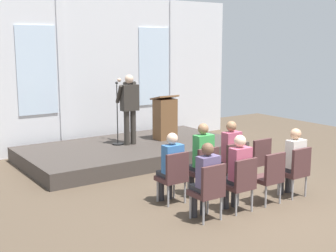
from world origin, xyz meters
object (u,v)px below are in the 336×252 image
(chair_r0_c0, at_px, (174,175))
(audience_r1_c1, at_px, (238,169))
(chair_r1_c1, at_px, (241,182))
(audience_r0_c2, at_px, (230,152))
(audience_r0_c0, at_px, (171,164))
(audience_r1_c0, at_px, (206,177))
(audience_r0_c1, at_px, (202,156))
(chair_r1_c3, at_px, (296,169))
(mic_stand, at_px, (118,131))
(chair_r1_c2, at_px, (270,175))
(chair_r0_c2, at_px, (232,163))
(speaker, at_px, (129,104))
(lectern, at_px, (165,118))
(chair_r1_c0, at_px, (209,189))
(chair_r0_c1, at_px, (204,169))
(audience_r1_c3, at_px, (293,158))
(chair_r0_c3, at_px, (258,158))

(chair_r0_c0, xyz_separation_m, audience_r1_c1, (0.69, -0.89, 0.20))
(chair_r1_c1, bearing_deg, audience_r0_c2, 56.89)
(audience_r0_c0, height_order, audience_r1_c0, audience_r0_c0)
(audience_r0_c1, bearing_deg, chair_r1_c3, -37.45)
(mic_stand, bearing_deg, chair_r1_c2, -82.03)
(audience_r0_c1, distance_m, chair_r0_c2, 0.73)
(mic_stand, bearing_deg, speaker, -31.19)
(lectern, bearing_deg, audience_r1_c1, -108.19)
(audience_r0_c2, height_order, audience_r1_c1, audience_r0_c2)
(speaker, relative_size, chair_r1_c3, 1.83)
(speaker, bearing_deg, lectern, 2.23)
(chair_r1_c0, relative_size, audience_r1_c1, 0.71)
(audience_r1_c0, bearing_deg, chair_r1_c2, -3.49)
(lectern, distance_m, chair_r0_c2, 3.46)
(audience_r0_c2, distance_m, chair_r1_c0, 1.75)
(chair_r0_c1, relative_size, chair_r0_c2, 1.00)
(chair_r0_c2, bearing_deg, chair_r1_c3, -54.80)
(speaker, height_order, chair_r0_c0, speaker)
(chair_r0_c1, distance_m, audience_r0_c1, 0.24)
(mic_stand, distance_m, audience_r1_c3, 4.56)
(chair_r0_c0, relative_size, chair_r0_c3, 1.00)
(audience_r0_c1, height_order, audience_r1_c0, audience_r0_c1)
(chair_r0_c1, relative_size, chair_r0_c3, 1.00)
(audience_r0_c0, distance_m, chair_r0_c1, 0.72)
(chair_r1_c0, bearing_deg, lectern, 64.31)
(speaker, xyz_separation_m, chair_r0_c1, (-0.32, -3.32, -0.81))
(chair_r0_c0, height_order, chair_r1_c1, same)
(chair_r0_c2, height_order, audience_r0_c2, audience_r0_c2)
(speaker, xyz_separation_m, chair_r1_c2, (0.37, -4.30, -0.81))
(chair_r0_c3, bearing_deg, chair_r0_c1, 180.00)
(mic_stand, relative_size, chair_r0_c0, 1.65)
(audience_r0_c0, xyz_separation_m, chair_r0_c2, (1.38, -0.08, -0.18))
(lectern, xyz_separation_m, chair_r1_c1, (-1.40, -4.34, -0.36))
(chair_r0_c0, bearing_deg, audience_r0_c1, 6.51)
(chair_r0_c0, xyz_separation_m, chair_r0_c2, (1.38, 0.00, 0.00))
(chair_r1_c2, bearing_deg, chair_r1_c0, 180.00)
(chair_r1_c3, bearing_deg, chair_r1_c2, 180.00)
(chair_r1_c2, bearing_deg, lectern, 80.70)
(speaker, height_order, chair_r1_c1, speaker)
(mic_stand, relative_size, audience_r1_c3, 1.21)
(chair_r0_c2, height_order, audience_r1_c0, audience_r1_c0)
(audience_r0_c1, relative_size, audience_r1_c0, 1.08)
(audience_r0_c2, bearing_deg, chair_r1_c3, -56.89)
(chair_r1_c1, bearing_deg, mic_stand, 89.15)
(lectern, bearing_deg, speaker, -177.77)
(lectern, distance_m, chair_r0_c0, 3.97)
(mic_stand, relative_size, audience_r1_c0, 1.22)
(chair_r0_c2, relative_size, audience_r0_c2, 0.70)
(chair_r1_c1, height_order, chair_r1_c2, same)
(lectern, relative_size, chair_r0_c2, 1.23)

